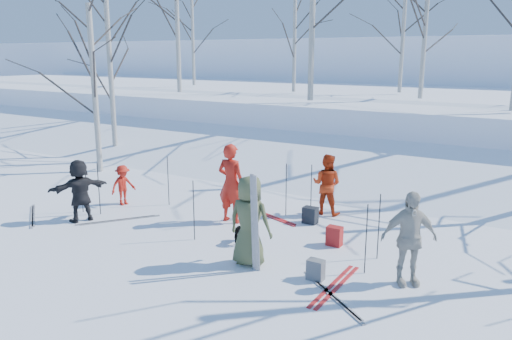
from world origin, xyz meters
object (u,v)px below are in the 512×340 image
Objects in this scene: backpack_dark at (310,215)px; skier_red_north at (231,183)px; dog at (244,231)px; backpack_grey at (316,270)px; skier_olive_center at (250,221)px; skier_cream_east at (409,238)px; skier_grey_west at (80,190)px; skier_redor_behind at (327,184)px; backpack_red at (334,236)px; skier_red_seated at (123,185)px.

skier_red_north is at bearing -152.29° from backpack_dark.
backpack_grey is at bearing 148.75° from dog.
backpack_dark is at bearing -95.46° from skier_olive_center.
skier_cream_east is at bearing 163.80° from skier_red_north.
skier_grey_west is 5.60m from backpack_dark.
skier_olive_center is 2.57m from skier_red_north.
skier_redor_behind reaches higher than dog.
skier_grey_west is at bearing -179.81° from backpack_grey.
skier_red_north is 4.59× the size of backpack_red.
dog is at bearing -57.22° from skier_olive_center.
skier_grey_west is (-3.15, -1.88, -0.20)m from skier_red_north.
dog is (-0.71, 0.88, -0.62)m from skier_olive_center.
dog is (4.28, -0.64, -0.28)m from skier_red_seated.
skier_red_seated is 1.52m from skier_grey_west.
skier_grey_west is (-7.69, -0.73, -0.08)m from skier_cream_east.
dog is at bearing 142.48° from skier_cream_east.
skier_cream_east is 1.73m from backpack_grey.
dog is at bearing -83.87° from skier_red_seated.
skier_red_seated is (-4.98, -2.15, -0.23)m from skier_redor_behind.
backpack_red is at bearing -73.08° from skier_red_seated.
backpack_dark is at bearing -61.04° from skier_red_seated.
skier_red_seated is 4.34m from dog.
backpack_red is at bearing 102.01° from backpack_grey.
skier_grey_west is 3.84× the size of backpack_dark.
skier_grey_west is at bearing -6.53° from skier_olive_center.
skier_cream_east is at bearing -29.39° from backpack_red.
skier_cream_east is (2.84, -2.92, 0.08)m from skier_redor_behind.
skier_redor_behind is 6.07m from skier_grey_west.
skier_olive_center is at bearing -120.08° from backpack_red.
backpack_dark is at bearing 117.44° from backpack_grey.
skier_red_north is 3.31m from skier_red_seated.
skier_red_seated is at bearing -177.70° from backpack_red.
dog is at bearing -153.03° from backpack_red.
backpack_grey is at bearing -88.41° from skier_red_seated.
skier_olive_center is 3.67m from skier_redor_behind.
dog is 1.94m from backpack_red.
skier_grey_west is at bearing 2.12° from dog.
skier_cream_east reaches higher than backpack_dark.
skier_redor_behind is 3.69× the size of backpack_red.
skier_olive_center is 4.42× the size of backpack_dark.
backpack_red is (1.73, 0.88, -0.05)m from dog.
backpack_grey is at bearing 170.79° from skier_cream_east.
skier_grey_west is at bearing -160.88° from skier_red_seated.
skier_cream_east reaches higher than skier_grey_west.
skier_cream_east is at bearing -35.51° from backpack_dark.
skier_red_north is (-1.73, 1.90, 0.08)m from skier_olive_center.
skier_cream_east is (4.55, -1.15, -0.11)m from skier_red_north.
backpack_grey is (6.38, -1.48, -0.35)m from skier_red_seated.
skier_cream_east is 2.16m from backpack_red.
dog is 1.62× the size of backpack_grey.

